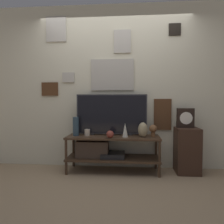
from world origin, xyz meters
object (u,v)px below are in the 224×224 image
object	(u,v)px
vase_round_glass	(110,134)
vase_urn_stoneware	(143,130)
vase_slim_bronze	(125,130)
candle_jar	(87,132)
mantel_clock	(185,118)
television	(112,114)
vase_tall_ceramic	(76,126)
decorative_bust	(153,129)

from	to	relation	value
vase_round_glass	vase_urn_stoneware	size ratio (longest dim) A/B	0.49
vase_slim_bronze	vase_round_glass	xyz separation A→B (m)	(-0.22, -0.10, -0.05)
candle_jar	mantel_clock	bearing A→B (deg)	3.43
vase_round_glass	vase_slim_bronze	bearing A→B (deg)	24.26
television	mantel_clock	world-z (taller)	television
vase_round_glass	candle_jar	distance (m)	0.42
vase_round_glass	vase_urn_stoneware	distance (m)	0.51
vase_tall_ceramic	candle_jar	bearing A→B (deg)	5.02
vase_urn_stoneware	candle_jar	bearing A→B (deg)	176.04
television	vase_urn_stoneware	bearing A→B (deg)	-18.09
vase_slim_bronze	vase_urn_stoneware	distance (m)	0.27
vase_slim_bronze	vase_urn_stoneware	world-z (taller)	vase_urn_stoneware
television	vase_round_glass	size ratio (longest dim) A/B	10.16
television	vase_round_glass	bearing A→B (deg)	-89.23
vase_slim_bronze	candle_jar	size ratio (longest dim) A/B	2.11
vase_urn_stoneware	vase_tall_ceramic	distance (m)	1.05
vase_slim_bronze	vase_round_glass	world-z (taller)	vase_slim_bronze
television	mantel_clock	size ratio (longest dim) A/B	3.77
decorative_bust	vase_urn_stoneware	bearing A→B (deg)	-159.84
vase_slim_bronze	mantel_clock	xyz separation A→B (m)	(0.93, 0.17, 0.18)
vase_urn_stoneware	vase_tall_ceramic	world-z (taller)	vase_tall_ceramic
television	vase_slim_bronze	xyz separation A→B (m)	(0.22, -0.18, -0.23)
candle_jar	decorative_bust	size ratio (longest dim) A/B	0.55
vase_slim_bronze	vase_round_glass	size ratio (longest dim) A/B	1.93
vase_round_glass	vase_tall_ceramic	distance (m)	0.59
vase_round_glass	mantel_clock	distance (m)	1.21
candle_jar	mantel_clock	xyz separation A→B (m)	(1.53, 0.09, 0.24)
vase_slim_bronze	decorative_bust	distance (m)	0.43
vase_slim_bronze	mantel_clock	bearing A→B (deg)	10.54
candle_jar	vase_tall_ceramic	bearing A→B (deg)	-174.98
television	decorative_bust	distance (m)	0.70
vase_urn_stoneware	television	bearing A→B (deg)	161.91
vase_round_glass	decorative_bust	distance (m)	0.67
vase_slim_bronze	vase_tall_ceramic	xyz separation A→B (m)	(-0.78, 0.07, 0.04)
candle_jar	television	bearing A→B (deg)	14.94
television	candle_jar	distance (m)	0.48
vase_urn_stoneware	decorative_bust	size ratio (longest dim) A/B	1.22
vase_urn_stoneware	vase_slim_bronze	bearing A→B (deg)	-175.45
decorative_bust	vase_tall_ceramic	bearing A→B (deg)	-179.36
vase_urn_stoneware	mantel_clock	distance (m)	0.70
vase_urn_stoneware	candle_jar	distance (m)	0.87
vase_slim_bronze	decorative_bust	world-z (taller)	vase_slim_bronze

